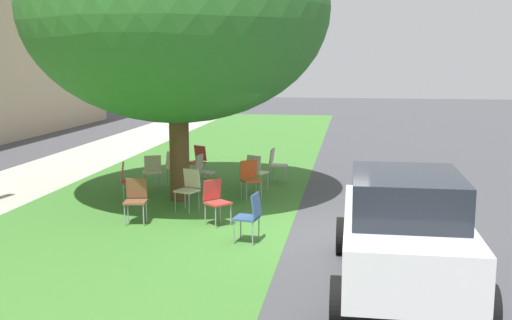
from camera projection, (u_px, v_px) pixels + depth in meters
name	position (u px, v px, depth m)	size (l,w,h in m)	color
ground	(300.00, 233.00, 11.29)	(80.00, 80.00, 0.00)	#424247
grass_verge	(134.00, 226.00, 11.78)	(48.00, 6.00, 0.01)	#3D752D
street_tree	(176.00, 9.00, 13.27)	(6.65, 6.65, 6.70)	brown
chair_0	(189.00, 187.00, 12.92)	(0.54, 0.54, 0.88)	beige
chair_1	(174.00, 166.00, 15.40)	(0.59, 0.59, 0.88)	beige
chair_2	(136.00, 197.00, 11.92)	(0.49, 0.48, 0.88)	brown
chair_3	(197.00, 159.00, 16.40)	(0.57, 0.57, 0.88)	#B7332D
chair_4	(216.00, 199.00, 11.81)	(0.59, 0.59, 0.88)	#B7332D
chair_5	(203.00, 169.00, 14.94)	(0.48, 0.48, 0.88)	#ADA393
chair_6	(250.00, 176.00, 14.02)	(0.57, 0.57, 0.88)	#C64C1E
chair_7	(127.00, 179.00, 13.78)	(0.54, 0.54, 0.88)	#B7332D
chair_8	(256.00, 170.00, 14.88)	(0.56, 0.55, 0.88)	beige
chair_9	(250.00, 214.00, 10.65)	(0.48, 0.48, 0.88)	#335184
chair_10	(276.00, 162.00, 15.92)	(0.45, 0.46, 0.88)	#ADA393
chair_11	(152.00, 170.00, 14.90)	(0.56, 0.55, 0.88)	beige
parked_car	(404.00, 230.00, 8.49)	(3.70, 1.92, 1.65)	silver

